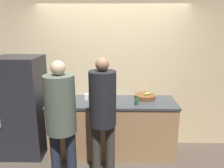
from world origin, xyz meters
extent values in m
plane|color=#4C4238|center=(0.00, 0.00, 0.00)|extent=(14.00, 14.00, 0.00)
cube|color=#D6BC8C|center=(0.00, 0.73, 1.30)|extent=(5.20, 0.06, 2.60)
cube|color=#9E754C|center=(0.00, 0.39, 0.46)|extent=(2.06, 0.68, 0.91)
cube|color=#383D42|center=(0.00, 0.39, 0.93)|extent=(2.09, 0.71, 0.03)
cube|color=#232328|center=(-1.51, 0.38, 0.84)|extent=(0.71, 0.68, 1.68)
cylinder|color=#232838|center=(-0.73, -0.51, 0.42)|extent=(0.13, 0.13, 0.84)
cylinder|color=#232838|center=(-0.52, -0.51, 0.42)|extent=(0.13, 0.13, 0.84)
cylinder|color=#515B4C|center=(-0.63, -0.51, 1.21)|extent=(0.38, 0.38, 0.74)
sphere|color=#DBAD89|center=(-0.63, -0.51, 1.67)|extent=(0.18, 0.18, 0.18)
cylinder|color=#38332D|center=(-0.21, -0.31, 0.42)|extent=(0.13, 0.13, 0.85)
cylinder|color=#38332D|center=(-0.02, -0.31, 0.42)|extent=(0.13, 0.13, 0.85)
cylinder|color=black|center=(-0.12, -0.31, 1.22)|extent=(0.36, 0.36, 0.74)
sphere|color=#936B4C|center=(-0.12, -0.31, 1.68)|extent=(0.18, 0.18, 0.18)
cylinder|color=brown|center=(0.56, 0.50, 0.98)|extent=(0.35, 0.35, 0.07)
ellipsoid|color=#99BC38|center=(0.60, 0.50, 1.04)|extent=(0.15, 0.12, 0.04)
cylinder|color=#3D424C|center=(-0.93, 0.57, 1.01)|extent=(0.10, 0.10, 0.13)
cylinder|color=#99754C|center=(-0.94, 0.57, 1.10)|extent=(0.01, 0.05, 0.20)
cylinder|color=#99754C|center=(-0.92, 0.58, 1.10)|extent=(0.03, 0.04, 0.20)
cylinder|color=#99754C|center=(-0.93, 0.56, 1.10)|extent=(0.04, 0.01, 0.20)
cylinder|color=#236033|center=(0.39, 0.21, 0.99)|extent=(0.06, 0.06, 0.10)
cylinder|color=#236033|center=(0.39, 0.21, 1.06)|extent=(0.03, 0.03, 0.03)
cylinder|color=black|center=(0.39, 0.21, 1.08)|extent=(0.03, 0.03, 0.01)
cylinder|color=white|center=(-0.44, 0.44, 1.00)|extent=(0.08, 0.08, 0.10)
camera|label=1|loc=(0.06, -3.03, 2.14)|focal=35.00mm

